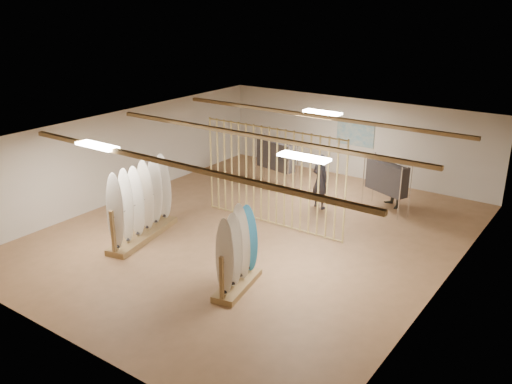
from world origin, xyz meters
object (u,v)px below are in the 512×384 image
Objects in this scene: rack_left at (142,213)px; shopper_a at (321,178)px; clothing_rack_a at (276,155)px; clothing_rack_b at (387,177)px; shopper_b at (395,180)px; rack_right at (237,262)px.

shopper_a is (2.76, 4.65, 0.25)m from rack_left.
clothing_rack_a reaches higher than clothing_rack_b.
clothing_rack_a is at bearing 71.57° from rack_left.
clothing_rack_a is 1.04× the size of clothing_rack_b.
clothing_rack_a is at bearing -156.92° from clothing_rack_b.
rack_left is at bearing -84.24° from clothing_rack_a.
rack_right is at bearing -61.78° from shopper_b.
rack_right is 1.16× the size of clothing_rack_b.
shopper_a reaches higher than rack_right.
rack_left is at bearing -105.98° from clothing_rack_b.
shopper_a is at bearing 87.78° from rack_right.
shopper_a is (2.19, -0.90, -0.12)m from clothing_rack_a.
shopper_a is at bearing -10.73° from clothing_rack_a.
rack_right reaches higher than clothing_rack_b.
shopper_b is (0.09, 0.40, -0.17)m from clothing_rack_b.
clothing_rack_a is at bearing 104.77° from rack_right.
clothing_rack_b is 0.45m from shopper_b.
clothing_rack_b is (4.47, 5.57, 0.33)m from rack_left.
rack_right reaches higher than clothing_rack_a.
rack_left is 3.68m from rack_right.
rack_right reaches higher than shopper_b.
shopper_b is (0.93, 6.61, 0.25)m from rack_right.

